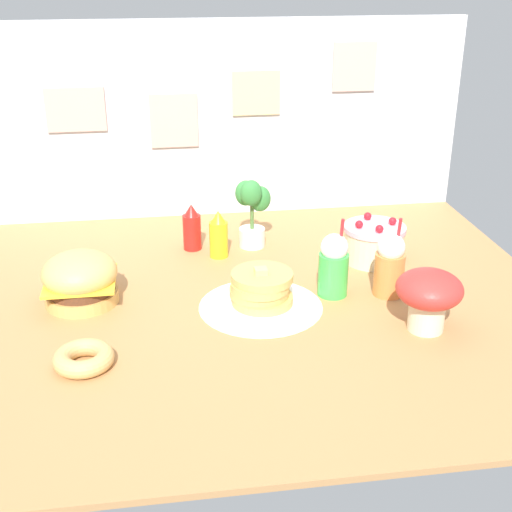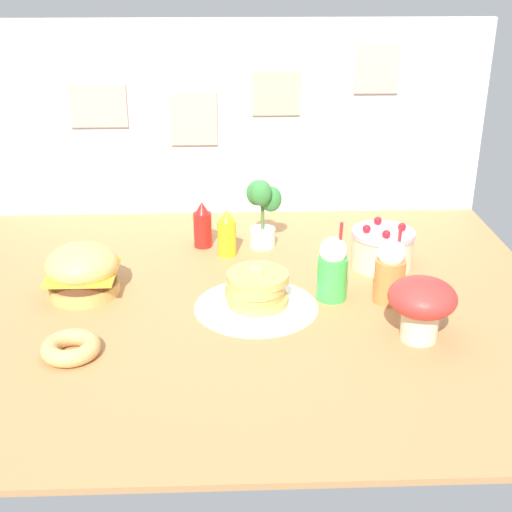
% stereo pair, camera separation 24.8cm
% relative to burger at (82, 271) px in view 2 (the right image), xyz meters
% --- Properties ---
extents(ground_plane, '(2.32, 1.85, 0.02)m').
position_rel_burger_xyz_m(ground_plane, '(0.55, -0.08, -0.10)').
color(ground_plane, '#B27F4C').
extents(back_wall, '(2.32, 0.04, 0.89)m').
position_rel_burger_xyz_m(back_wall, '(0.55, 0.84, 0.36)').
color(back_wall, silver).
rests_on(back_wall, ground_plane).
extents(doily_mat, '(0.44, 0.44, 0.00)m').
position_rel_burger_xyz_m(doily_mat, '(0.62, -0.13, -0.09)').
color(doily_mat, white).
rests_on(doily_mat, ground_plane).
extents(burger, '(0.26, 0.26, 0.19)m').
position_rel_burger_xyz_m(burger, '(0.00, 0.00, 0.00)').
color(burger, '#DBA859').
rests_on(burger, ground_plane).
extents(pancake_stack, '(0.34, 0.34, 0.15)m').
position_rel_burger_xyz_m(pancake_stack, '(0.62, -0.13, -0.03)').
color(pancake_stack, white).
rests_on(pancake_stack, doily_mat).
extents(layer_cake, '(0.25, 0.25, 0.18)m').
position_rel_burger_xyz_m(layer_cake, '(1.13, 0.20, -0.01)').
color(layer_cake, beige).
rests_on(layer_cake, ground_plane).
extents(ketchup_bottle, '(0.08, 0.08, 0.20)m').
position_rel_burger_xyz_m(ketchup_bottle, '(0.42, 0.42, 0.00)').
color(ketchup_bottle, red).
rests_on(ketchup_bottle, ground_plane).
extents(mustard_bottle, '(0.08, 0.08, 0.20)m').
position_rel_burger_xyz_m(mustard_bottle, '(0.52, 0.33, 0.00)').
color(mustard_bottle, yellow).
rests_on(mustard_bottle, ground_plane).
extents(cream_soda_cup, '(0.11, 0.11, 0.30)m').
position_rel_burger_xyz_m(cream_soda_cup, '(0.90, -0.07, 0.03)').
color(cream_soda_cup, green).
rests_on(cream_soda_cup, ground_plane).
extents(orange_float_cup, '(0.11, 0.11, 0.30)m').
position_rel_burger_xyz_m(orange_float_cup, '(1.10, -0.10, 0.03)').
color(orange_float_cup, orange).
rests_on(orange_float_cup, ground_plane).
extents(donut_pink_glaze, '(0.18, 0.18, 0.06)m').
position_rel_burger_xyz_m(donut_pink_glaze, '(0.04, -0.42, -0.06)').
color(donut_pink_glaze, tan).
rests_on(donut_pink_glaze, ground_plane).
extents(potted_plant, '(0.15, 0.12, 0.30)m').
position_rel_burger_xyz_m(potted_plant, '(0.67, 0.41, 0.07)').
color(potted_plant, white).
rests_on(potted_plant, ground_plane).
extents(mushroom_stool, '(0.22, 0.22, 0.21)m').
position_rel_burger_xyz_m(mushroom_stool, '(1.14, -0.36, 0.04)').
color(mushroom_stool, beige).
rests_on(mushroom_stool, ground_plane).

